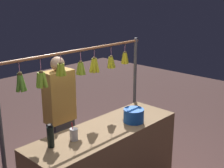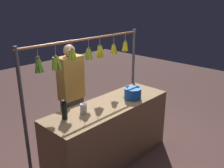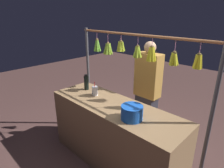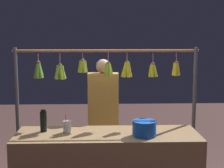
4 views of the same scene
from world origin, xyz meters
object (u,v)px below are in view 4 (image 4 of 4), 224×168
blue_bucket (144,128)px  drink_cup (67,127)px  vendor_person (103,123)px  water_bottle (43,121)px

blue_bucket → drink_cup: drink_cup is taller
vendor_person → water_bottle: bearing=47.2°
blue_bucket → vendor_person: (0.41, -0.90, -0.17)m
water_bottle → vendor_person: size_ratio=0.15×
water_bottle → blue_bucket: (-1.06, 0.20, -0.03)m
blue_bucket → drink_cup: 0.82m
water_bottle → blue_bucket: water_bottle is taller
drink_cup → vendor_person: size_ratio=0.12×
water_bottle → drink_cup: (-0.26, 0.05, -0.05)m
water_bottle → blue_bucket: bearing=169.2°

